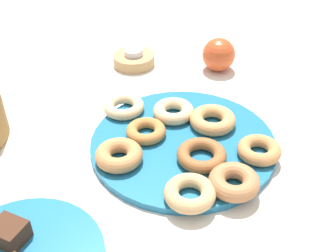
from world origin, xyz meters
TOP-DOWN VIEW (x-y plane):
  - ground_plane at (0.00, 0.00)m, footprint 2.40×2.40m
  - donut_plate at (0.00, 0.00)m, footprint 0.36×0.36m
  - donut_0 at (-0.11, -0.11)m, footprint 0.11×0.11m
  - donut_1 at (-0.15, -0.04)m, footprint 0.10×0.10m
  - donut_2 at (-0.08, 0.10)m, footprint 0.10×0.10m
  - donut_3 at (-0.05, -0.04)m, footprint 0.12×0.12m
  - donut_4 at (-0.00, 0.07)m, footprint 0.11×0.11m
  - donut_5 at (0.06, -0.05)m, footprint 0.10×0.10m
  - donut_6 at (0.08, 0.03)m, footprint 0.10×0.10m
  - donut_7 at (0.07, 0.14)m, footprint 0.10×0.10m
  - donut_8 at (-0.01, -0.14)m, footprint 0.11×0.11m
  - brownie_far at (-0.28, 0.21)m, footprint 0.05×0.06m
  - candle_holder at (0.30, 0.18)m, footprint 0.10×0.10m
  - tealight at (0.30, 0.18)m, footprint 0.05×0.05m
  - apple at (0.32, -0.03)m, footprint 0.08×0.08m

SIDE VIEW (x-z plane):
  - ground_plane at x=0.00m, z-range 0.00..0.00m
  - donut_plate at x=0.00m, z-range 0.00..0.01m
  - candle_holder at x=0.30m, z-range 0.00..0.03m
  - donut_4 at x=0.00m, z-range 0.01..0.04m
  - donut_7 at x=0.07m, z-range 0.01..0.04m
  - donut_3 at x=-0.05m, z-range 0.01..0.04m
  - donut_8 at x=-0.01m, z-range 0.01..0.04m
  - donut_1 at x=-0.15m, z-range 0.01..0.04m
  - donut_6 at x=0.08m, z-range 0.01..0.04m
  - donut_5 at x=0.06m, z-range 0.01..0.04m
  - donut_2 at x=-0.08m, z-range 0.01..0.04m
  - donut_0 at x=-0.11m, z-range 0.01..0.04m
  - brownie_far at x=-0.28m, z-range 0.01..0.04m
  - tealight at x=0.30m, z-range 0.03..0.04m
  - apple at x=0.32m, z-range 0.00..0.08m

